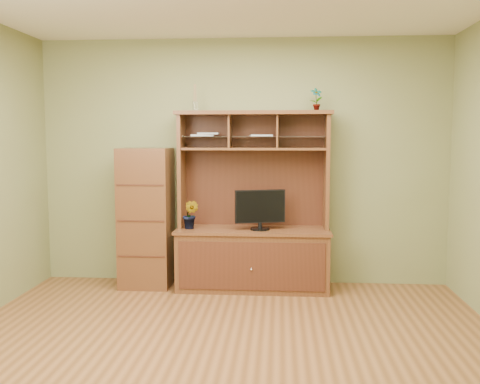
# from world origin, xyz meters

# --- Properties ---
(room) EXTENTS (4.54, 4.04, 2.74)m
(room) POSITION_xyz_m (0.00, 0.00, 1.35)
(room) COLOR brown
(room) RESTS_ON ground
(media_hutch) EXTENTS (1.66, 0.61, 1.90)m
(media_hutch) POSITION_xyz_m (0.13, 1.73, 0.52)
(media_hutch) COLOR #4B2415
(media_hutch) RESTS_ON room
(monitor) EXTENTS (0.53, 0.21, 0.42)m
(monitor) POSITION_xyz_m (0.21, 1.65, 0.87)
(monitor) COLOR black
(monitor) RESTS_ON media_hutch
(orchid_plant) EXTENTS (0.20, 0.18, 0.31)m
(orchid_plant) POSITION_xyz_m (-0.53, 1.65, 0.80)
(orchid_plant) COLOR #2F521C
(orchid_plant) RESTS_ON media_hutch
(top_plant) EXTENTS (0.15, 0.12, 0.24)m
(top_plant) POSITION_xyz_m (0.79, 1.80, 2.02)
(top_plant) COLOR #2C6C25
(top_plant) RESTS_ON media_hutch
(reed_diffuser) EXTENTS (0.06, 0.06, 0.29)m
(reed_diffuser) POSITION_xyz_m (-0.50, 1.80, 2.01)
(reed_diffuser) COLOR silver
(reed_diffuser) RESTS_ON media_hutch
(magazines) EXTENTS (0.90, 0.22, 0.04)m
(magazines) POSITION_xyz_m (-0.20, 1.80, 1.65)
(magazines) COLOR #9D9DA2
(magazines) RESTS_ON media_hutch
(side_cabinet) EXTENTS (0.54, 0.49, 1.51)m
(side_cabinet) POSITION_xyz_m (-1.03, 1.74, 0.75)
(side_cabinet) COLOR #4B2415
(side_cabinet) RESTS_ON room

